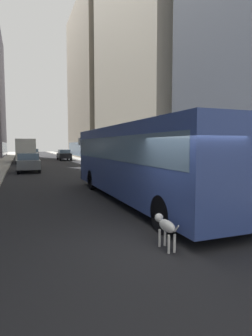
{
  "coord_description": "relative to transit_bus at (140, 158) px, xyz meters",
  "views": [
    {
      "loc": [
        -3.39,
        -5.82,
        2.3
      ],
      "look_at": [
        0.48,
        4.33,
        1.4
      ],
      "focal_mm": 29.63,
      "sensor_mm": 36.0,
      "label": 1
    }
  ],
  "objects": [
    {
      "name": "pedestrian_with_handbag",
      "position": [
        4.37,
        3.83,
        -0.76
      ],
      "size": [
        0.45,
        0.34,
        1.69
      ],
      "color": "#1E1E2D",
      "rests_on": "sidewalk_right"
    },
    {
      "name": "sidewalk_right",
      "position": [
        4.5,
        30.35,
        -1.7
      ],
      "size": [
        2.4,
        110.0,
        0.15
      ],
      "primitive_type": "cube",
      "color": "#ADA89E",
      "rests_on": "ground"
    },
    {
      "name": "box_truck",
      "position": [
        -4.0,
        27.73,
        -0.11
      ],
      "size": [
        2.3,
        7.5,
        3.05
      ],
      "color": "#A51919",
      "rests_on": "ground"
    },
    {
      "name": "car_grey_wagon",
      "position": [
        -4.0,
        14.71,
        -0.95
      ],
      "size": [
        1.82,
        4.28,
        1.62
      ],
      "color": "slate",
      "rests_on": "ground"
    },
    {
      "name": "building_right_mid",
      "position": [
        10.7,
        18.25,
        13.63
      ],
      "size": [
        10.93,
        18.87,
        30.84
      ],
      "color": "#B2A893",
      "rests_on": "ground"
    },
    {
      "name": "sidewalk_left",
      "position": [
        -6.9,
        30.35,
        -1.7
      ],
      "size": [
        2.4,
        110.0,
        0.15
      ],
      "primitive_type": "cube",
      "color": "#ADA89E",
      "rests_on": "ground"
    },
    {
      "name": "building_right_far",
      "position": [
        10.7,
        38.4,
        11.46
      ],
      "size": [
        11.83,
        19.31,
        26.48
      ],
      "color": "#A0937F",
      "rests_on": "ground"
    },
    {
      "name": "car_white_van",
      "position": [
        -2.4,
        42.65,
        -0.95
      ],
      "size": [
        1.75,
        4.61,
        1.62
      ],
      "color": "silver",
      "rests_on": "ground"
    },
    {
      "name": "car_black_suv",
      "position": [
        1.6,
        32.25,
        -0.96
      ],
      "size": [
        1.75,
        4.0,
        1.62
      ],
      "color": "black",
      "rests_on": "ground"
    },
    {
      "name": "dalmatian_dog",
      "position": [
        -1.63,
        -5.16,
        -1.26
      ],
      "size": [
        0.22,
        0.96,
        0.72
      ],
      "color": "white",
      "rests_on": "ground"
    },
    {
      "name": "ground_plane",
      "position": [
        -1.2,
        30.35,
        -1.78
      ],
      "size": [
        120.0,
        120.0,
        0.0
      ],
      "primitive_type": "plane",
      "color": "#232326"
    },
    {
      "name": "transit_bus",
      "position": [
        0.0,
        0.0,
        0.0
      ],
      "size": [
        2.78,
        11.53,
        3.05
      ],
      "color": "#33478C",
      "rests_on": "ground"
    }
  ]
}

